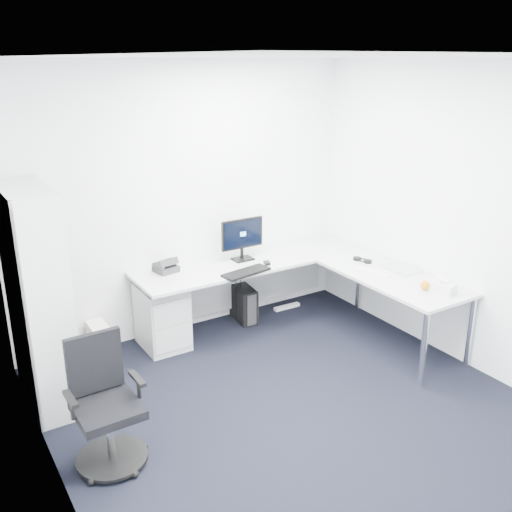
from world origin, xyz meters
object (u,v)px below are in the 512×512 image
l_desk (271,304)px  monitor (243,239)px  laptop (402,257)px  bookshelf (38,299)px  task_chair (107,406)px

l_desk → monitor: 0.72m
laptop → l_desk: bearing=148.1°
l_desk → bookshelf: (-2.17, 0.05, 0.54)m
monitor → task_chair: bearing=-143.5°
monitor → laptop: (1.18, -1.06, -0.09)m
bookshelf → monitor: size_ratio=3.86×
monitor → laptop: size_ratio=1.27×
task_chair → laptop: (3.09, 0.36, 0.40)m
l_desk → task_chair: (-2.00, -1.02, 0.10)m
bookshelf → laptop: bearing=-12.2°
monitor → laptop: monitor is taller
task_chair → laptop: laptop is taller
bookshelf → laptop: 3.34m
bookshelf → task_chair: (0.17, -1.07, -0.44)m
l_desk → monitor: monitor is taller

